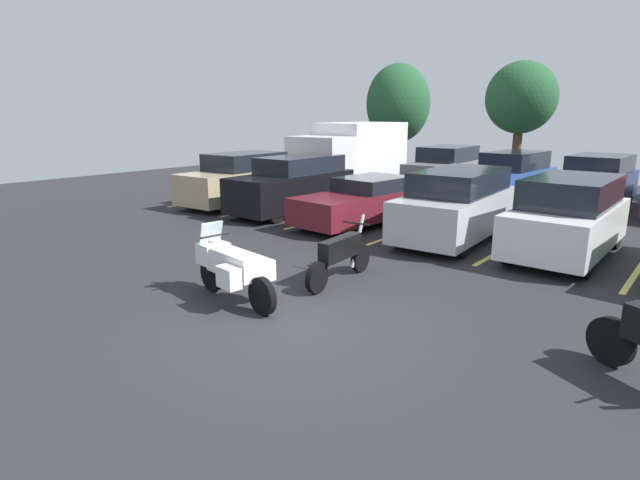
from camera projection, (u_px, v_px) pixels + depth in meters
ground at (294, 327)px, 8.12m from camera, size 44.00×44.00×0.10m
motorcycle_touring at (232, 267)px, 8.97m from camera, size 2.25×1.00×1.35m
motorcycle_second at (341, 255)px, 10.03m from camera, size 0.62×2.22×1.24m
parking_stripes at (411, 229)px, 14.69m from camera, size 17.34×4.67×0.01m
car_tan at (242, 179)px, 18.66m from camera, size 2.12×4.93×1.87m
car_black at (294, 185)px, 17.06m from camera, size 1.83×4.77×1.88m
car_maroon at (365, 201)px, 15.33m from camera, size 2.15×5.02×1.40m
car_silver at (457, 205)px, 13.35m from camera, size 2.10×4.69×1.85m
car_white at (568, 217)px, 11.80m from camera, size 1.84×4.46×1.86m
car_far_grey at (445, 170)px, 21.44m from camera, size 2.01×4.49×1.93m
car_far_blue at (512, 176)px, 19.59m from camera, size 2.15×4.81×1.85m
car_far_navy at (596, 181)px, 18.17m from camera, size 2.07×4.44×1.83m
box_truck at (352, 153)px, 22.78m from camera, size 2.65×6.19×2.87m
tree_center_right at (521, 98)px, 24.04m from camera, size 3.31×3.31×5.71m
tree_center at (398, 104)px, 28.50m from camera, size 3.58×3.58×6.01m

